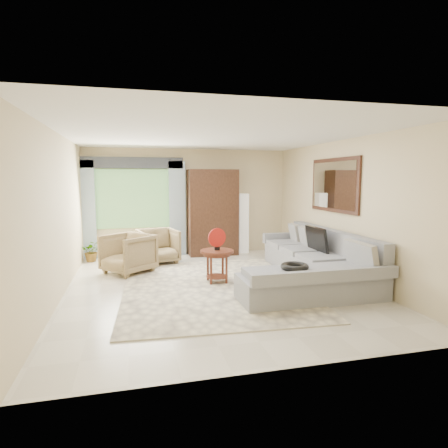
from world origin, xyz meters
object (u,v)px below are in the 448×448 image
object	(u,v)px
coffee_table	(217,266)
armoire	(213,212)
armchair_right	(158,246)
floor_lamp	(243,223)
armchair_left	(128,254)
tv_screen	(317,239)
potted_plant	(92,251)
sectional_sofa	(313,267)

from	to	relation	value
coffee_table	armoire	xyz separation A→B (m)	(0.47, 2.54, 0.73)
armchair_right	armoire	xyz separation A→B (m)	(1.39, 0.66, 0.67)
armoire	floor_lamp	xyz separation A→B (m)	(0.80, 0.06, -0.30)
armchair_left	armoire	size ratio (longest dim) A/B	0.41
floor_lamp	coffee_table	bearing A→B (deg)	-116.07
armchair_left	armchair_right	bearing A→B (deg)	99.83
tv_screen	potted_plant	distance (m)	4.98
sectional_sofa	coffee_table	size ratio (longest dim) A/B	5.75
armchair_left	armoire	xyz separation A→B (m)	(2.03, 1.40, 0.66)
sectional_sofa	coffee_table	world-z (taller)	sectional_sofa
sectional_sofa	tv_screen	xyz separation A→B (m)	(0.27, 0.38, 0.44)
armchair_left	sectional_sofa	bearing A→B (deg)	26.01
sectional_sofa	tv_screen	size ratio (longest dim) A/B	4.68
potted_plant	floor_lamp	bearing A→B (deg)	3.00
coffee_table	floor_lamp	size ratio (longest dim) A/B	0.40
tv_screen	potted_plant	size ratio (longest dim) A/B	1.54
tv_screen	armchair_right	world-z (taller)	tv_screen
armchair_left	coffee_table	bearing A→B (deg)	14.56
potted_plant	floor_lamp	distance (m)	3.68
coffee_table	tv_screen	bearing A→B (deg)	0.64
potted_plant	coffee_table	bearing A→B (deg)	-45.43
armchair_left	floor_lamp	distance (m)	3.21
tv_screen	armoire	distance (m)	2.95
sectional_sofa	armchair_left	bearing A→B (deg)	155.41
armoire	armchair_left	bearing A→B (deg)	-145.42
armchair_left	floor_lamp	size ratio (longest dim) A/B	0.58
sectional_sofa	armchair_left	size ratio (longest dim) A/B	4.01
coffee_table	potted_plant	world-z (taller)	coffee_table
sectional_sofa	floor_lamp	xyz separation A→B (m)	(-0.43, 2.96, 0.47)
sectional_sofa	potted_plant	bearing A→B (deg)	145.84
armoire	armchair_right	bearing A→B (deg)	-154.73
coffee_table	armchair_left	world-z (taller)	armchair_left
sectional_sofa	tv_screen	world-z (taller)	tv_screen
armchair_right	sectional_sofa	bearing A→B (deg)	-52.71
potted_plant	armoire	bearing A→B (deg)	2.64
armchair_left	potted_plant	distance (m)	1.51
sectional_sofa	potted_plant	distance (m)	4.93
floor_lamp	armchair_right	bearing A→B (deg)	-161.89
tv_screen	armchair_right	bearing A→B (deg)	147.25
armchair_left	armchair_right	world-z (taller)	armchair_left
tv_screen	coffee_table	size ratio (longest dim) A/B	1.23
potted_plant	armoire	xyz separation A→B (m)	(2.84, 0.13, 0.81)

